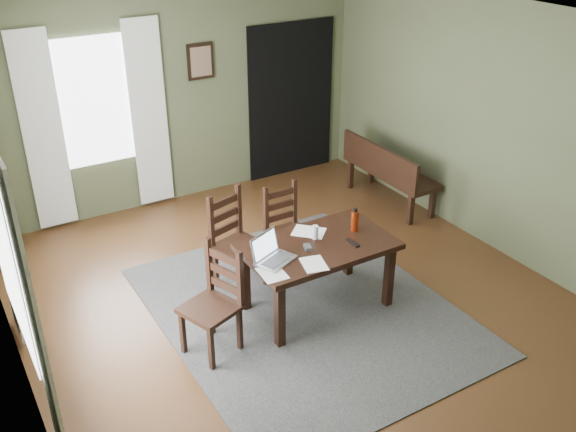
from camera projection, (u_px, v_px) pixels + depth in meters
ground at (304, 311)px, 6.23m from camera, size 5.00×6.00×0.01m
room_shell at (306, 135)px, 5.40m from camera, size 5.02×6.02×2.71m
rug at (304, 310)px, 6.23m from camera, size 2.60×3.20×0.01m
dining_table at (318, 252)px, 6.00m from camera, size 1.40×0.84×0.70m
chair_end at (214, 303)px, 5.51m from camera, size 0.55×0.55×0.99m
chair_back_left at (236, 242)px, 6.41m from camera, size 0.55×0.55×1.01m
chair_back_right at (287, 230)px, 6.72m from camera, size 0.42×0.42×0.93m
bench at (387, 169)px, 8.09m from camera, size 0.46×1.43×0.81m
laptop at (271, 253)px, 5.68m from camera, size 0.43×0.39×0.24m
computer_mouse at (308, 247)px, 5.86m from camera, size 0.09×0.11×0.03m
tv_remote at (353, 243)px, 5.95m from camera, size 0.05×0.17×0.02m
drinking_glass at (315, 232)px, 6.01m from camera, size 0.07×0.07×0.13m
water_bottle at (355, 221)px, 6.13m from camera, size 0.09×0.09×0.24m
paper_a at (272, 273)px, 5.50m from camera, size 0.23×0.29×0.00m
paper_c at (309, 232)px, 6.16m from camera, size 0.38×0.38×0.00m
paper_e at (314, 264)px, 5.63m from camera, size 0.27×0.31×0.00m
window_left at (0, 235)px, 4.59m from camera, size 0.01×1.30×1.70m
window_back at (94, 102)px, 7.36m from camera, size 1.00×0.01×1.50m
curtain_left_near at (35, 322)px, 4.09m from camera, size 0.03×0.48×2.30m
curtain_back_left at (43, 133)px, 7.17m from camera, size 0.44×0.03×2.30m
curtain_back_right at (149, 115)px, 7.74m from camera, size 0.44×0.03×2.30m
framed_picture at (201, 61)px, 7.84m from camera, size 0.34×0.03×0.44m
doorway_back at (291, 100)px, 8.76m from camera, size 1.30×0.03×2.10m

